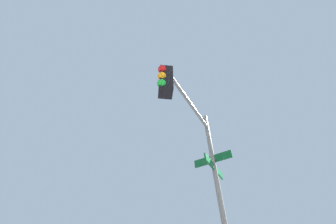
% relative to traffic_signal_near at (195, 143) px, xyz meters
% --- Properties ---
extents(traffic_signal_near, '(1.98, 2.47, 5.50)m').
position_rel_traffic_signal_near_xyz_m(traffic_signal_near, '(0.00, 0.00, 0.00)').
color(traffic_signal_near, slate).
rests_on(traffic_signal_near, ground_plane).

